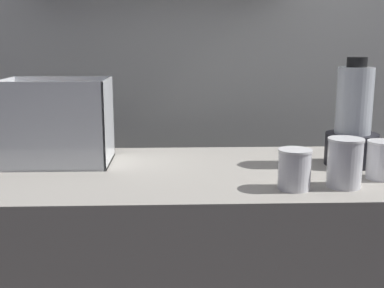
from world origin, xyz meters
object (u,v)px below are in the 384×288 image
blender_pitcher (353,125)px  juice_cup_pomegranate_left (345,165)px  juice_cup_orange_middle (382,161)px  juice_cup_carrot_far_left (294,171)px  carrot_display_bin (58,138)px

blender_pitcher → juice_cup_pomegranate_left: size_ratio=2.54×
juice_cup_pomegranate_left → juice_cup_orange_middle: size_ratio=1.22×
juice_cup_carrot_far_left → juice_cup_orange_middle: 0.29m
carrot_display_bin → blender_pitcher: blender_pitcher is taller
blender_pitcher → juice_cup_pomegranate_left: 0.27m
juice_cup_carrot_far_left → juice_cup_pomegranate_left: (0.14, 0.01, 0.01)m
juice_cup_pomegranate_left → juice_cup_orange_middle: 0.15m
carrot_display_bin → juice_cup_pomegranate_left: size_ratio=2.48×
juice_cup_orange_middle → juice_cup_carrot_far_left: bearing=-161.8°
juice_cup_carrot_far_left → juice_cup_pomegranate_left: juice_cup_pomegranate_left is taller
carrot_display_bin → blender_pitcher: (0.92, -0.06, 0.05)m
carrot_display_bin → blender_pitcher: 0.93m
juice_cup_carrot_far_left → juice_cup_orange_middle: size_ratio=0.98×
carrot_display_bin → juice_cup_orange_middle: bearing=-13.0°
juice_cup_pomegranate_left → juice_cup_orange_middle: juice_cup_pomegranate_left is taller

